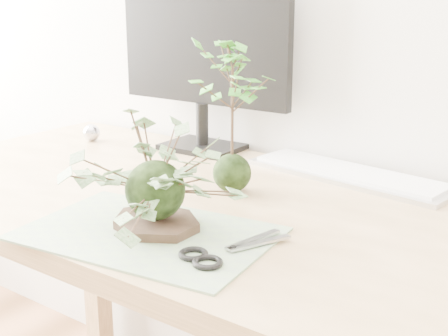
{
  "coord_description": "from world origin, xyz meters",
  "views": [
    {
      "loc": [
        0.6,
        0.33,
        1.13
      ],
      "look_at": [
        0.0,
        1.14,
        0.84
      ],
      "focal_mm": 50.0,
      "sensor_mm": 36.0,
      "label": 1
    }
  ],
  "objects_px": {
    "desk": "(238,249)",
    "ivy_kokedama": "(154,163)",
    "keyboard": "(349,174)",
    "monitor": "(203,52)",
    "maple_kokedama": "(232,79)"
  },
  "relations": [
    {
      "from": "desk",
      "to": "keyboard",
      "type": "xyz_separation_m",
      "value": [
        0.09,
        0.29,
        0.1
      ]
    },
    {
      "from": "maple_kokedama",
      "to": "ivy_kokedama",
      "type": "bearing_deg",
      "value": -86.5
    },
    {
      "from": "desk",
      "to": "monitor",
      "type": "relative_size",
      "value": 3.35
    },
    {
      "from": "desk",
      "to": "ivy_kokedama",
      "type": "height_order",
      "value": "ivy_kokedama"
    },
    {
      "from": "desk",
      "to": "maple_kokedama",
      "type": "relative_size",
      "value": 4.98
    },
    {
      "from": "ivy_kokedama",
      "to": "maple_kokedama",
      "type": "bearing_deg",
      "value": 93.5
    },
    {
      "from": "desk",
      "to": "maple_kokedama",
      "type": "bearing_deg",
      "value": 133.46
    },
    {
      "from": "ivy_kokedama",
      "to": "maple_kokedama",
      "type": "relative_size",
      "value": 1.01
    },
    {
      "from": "keyboard",
      "to": "monitor",
      "type": "height_order",
      "value": "monitor"
    },
    {
      "from": "ivy_kokedama",
      "to": "monitor",
      "type": "height_order",
      "value": "monitor"
    },
    {
      "from": "maple_kokedama",
      "to": "monitor",
      "type": "distance_m",
      "value": 0.35
    },
    {
      "from": "desk",
      "to": "ivy_kokedama",
      "type": "relative_size",
      "value": 4.94
    },
    {
      "from": "ivy_kokedama",
      "to": "keyboard",
      "type": "xyz_separation_m",
      "value": [
        0.13,
        0.46,
        -0.11
      ]
    },
    {
      "from": "desk",
      "to": "keyboard",
      "type": "height_order",
      "value": "keyboard"
    },
    {
      "from": "desk",
      "to": "ivy_kokedama",
      "type": "xyz_separation_m",
      "value": [
        -0.04,
        -0.18,
        0.2
      ]
    }
  ]
}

